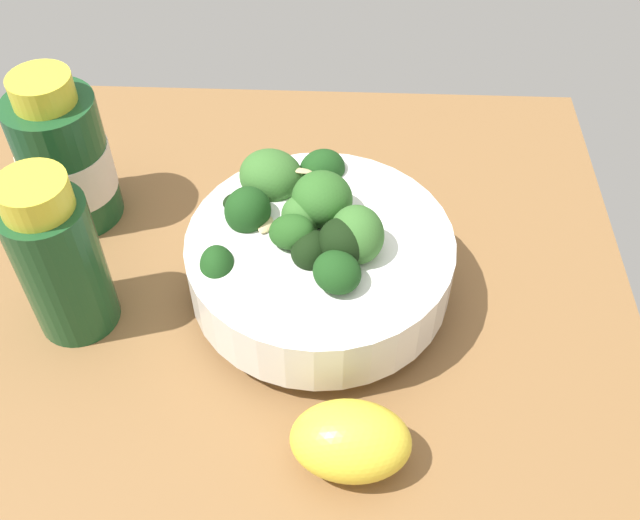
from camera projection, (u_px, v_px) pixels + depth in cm
name	position (u px, v px, depth cm)	size (l,w,h in cm)	color
ground_plane	(269.00, 326.00, 58.26)	(56.80, 56.80, 4.66)	brown
bowl_of_broccoli	(317.00, 253.00, 54.39)	(19.75, 19.51, 10.73)	white
lemon_wedge	(351.00, 441.00, 46.23)	(7.71, 5.35, 4.97)	yellow
bottle_tall	(65.00, 159.00, 59.23)	(7.30, 7.30, 13.63)	#194723
bottle_short	(59.00, 259.00, 51.22)	(5.94, 5.94, 13.62)	#194723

